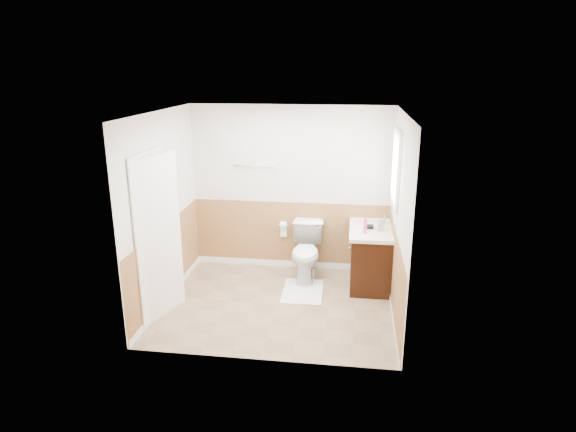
# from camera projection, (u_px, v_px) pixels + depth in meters

# --- Properties ---
(floor) EXTENTS (3.00, 3.00, 0.00)m
(floor) POSITION_uv_depth(u_px,v_px,m) (278.00, 304.00, 6.48)
(floor) COLOR #8C7051
(floor) RESTS_ON ground
(ceiling) EXTENTS (3.00, 3.00, 0.00)m
(ceiling) POSITION_uv_depth(u_px,v_px,m) (277.00, 112.00, 5.75)
(ceiling) COLOR white
(ceiling) RESTS_ON floor
(wall_back) EXTENTS (3.00, 0.00, 3.00)m
(wall_back) POSITION_uv_depth(u_px,v_px,m) (291.00, 189.00, 7.35)
(wall_back) COLOR silver
(wall_back) RESTS_ON floor
(wall_front) EXTENTS (3.00, 0.00, 3.00)m
(wall_front) POSITION_uv_depth(u_px,v_px,m) (258.00, 251.00, 4.88)
(wall_front) COLOR silver
(wall_front) RESTS_ON floor
(wall_left) EXTENTS (0.00, 3.00, 3.00)m
(wall_left) POSITION_uv_depth(u_px,v_px,m) (163.00, 209.00, 6.31)
(wall_left) COLOR silver
(wall_left) RESTS_ON floor
(wall_right) EXTENTS (0.00, 3.00, 3.00)m
(wall_right) POSITION_uv_depth(u_px,v_px,m) (399.00, 219.00, 5.93)
(wall_right) COLOR silver
(wall_right) RESTS_ON floor
(wainscot_back) EXTENTS (3.00, 0.00, 3.00)m
(wainscot_back) POSITION_uv_depth(u_px,v_px,m) (291.00, 236.00, 7.56)
(wainscot_back) COLOR #A27241
(wainscot_back) RESTS_ON floor
(wainscot_front) EXTENTS (3.00, 0.00, 3.00)m
(wainscot_front) POSITION_uv_depth(u_px,v_px,m) (259.00, 317.00, 5.12)
(wainscot_front) COLOR #A27241
(wainscot_front) RESTS_ON floor
(wainscot_left) EXTENTS (0.00, 2.60, 2.60)m
(wainscot_left) POSITION_uv_depth(u_px,v_px,m) (168.00, 263.00, 6.53)
(wainscot_left) COLOR #A27241
(wainscot_left) RESTS_ON floor
(wainscot_right) EXTENTS (0.00, 2.60, 2.60)m
(wainscot_right) POSITION_uv_depth(u_px,v_px,m) (394.00, 275.00, 6.15)
(wainscot_right) COLOR #A27241
(wainscot_right) RESTS_ON floor
(toilet) EXTENTS (0.48, 0.81, 0.82)m
(toilet) POSITION_uv_depth(u_px,v_px,m) (306.00, 252.00, 7.15)
(toilet) COLOR white
(toilet) RESTS_ON floor
(bath_mat) EXTENTS (0.57, 0.81, 0.02)m
(bath_mat) POSITION_uv_depth(u_px,v_px,m) (303.00, 291.00, 6.82)
(bath_mat) COLOR white
(bath_mat) RESTS_ON floor
(vanity_cabinet) EXTENTS (0.55, 1.10, 0.80)m
(vanity_cabinet) POSITION_uv_depth(u_px,v_px,m) (370.00, 256.00, 7.03)
(vanity_cabinet) COLOR black
(vanity_cabinet) RESTS_ON floor
(vanity_knob_left) EXTENTS (0.03, 0.03, 0.03)m
(vanity_knob_left) POSITION_uv_depth(u_px,v_px,m) (349.00, 248.00, 6.92)
(vanity_knob_left) COLOR #B5B5BB
(vanity_knob_left) RESTS_ON vanity_cabinet
(vanity_knob_right) EXTENTS (0.03, 0.03, 0.03)m
(vanity_knob_right) POSITION_uv_depth(u_px,v_px,m) (350.00, 243.00, 7.11)
(vanity_knob_right) COLOR white
(vanity_knob_right) RESTS_ON vanity_cabinet
(countertop) EXTENTS (0.60, 1.15, 0.05)m
(countertop) POSITION_uv_depth(u_px,v_px,m) (371.00, 228.00, 6.90)
(countertop) COLOR white
(countertop) RESTS_ON vanity_cabinet
(sink_basin) EXTENTS (0.36, 0.36, 0.02)m
(sink_basin) POSITION_uv_depth(u_px,v_px,m) (371.00, 223.00, 7.03)
(sink_basin) COLOR silver
(sink_basin) RESTS_ON countertop
(faucet) EXTENTS (0.02, 0.02, 0.14)m
(faucet) POSITION_uv_depth(u_px,v_px,m) (384.00, 219.00, 6.99)
(faucet) COLOR silver
(faucet) RESTS_ON countertop
(lotion_bottle) EXTENTS (0.05, 0.05, 0.22)m
(lotion_bottle) POSITION_uv_depth(u_px,v_px,m) (365.00, 226.00, 6.59)
(lotion_bottle) COLOR #EC3D94
(lotion_bottle) RESTS_ON countertop
(soap_dispenser) EXTENTS (0.09, 0.09, 0.18)m
(soap_dispenser) POSITION_uv_depth(u_px,v_px,m) (381.00, 224.00, 6.72)
(soap_dispenser) COLOR gray
(soap_dispenser) RESTS_ON countertop
(hair_dryer_body) EXTENTS (0.14, 0.07, 0.07)m
(hair_dryer_body) POSITION_uv_depth(u_px,v_px,m) (368.00, 226.00, 6.80)
(hair_dryer_body) COLOR black
(hair_dryer_body) RESTS_ON countertop
(hair_dryer_handle) EXTENTS (0.03, 0.03, 0.07)m
(hair_dryer_handle) POSITION_uv_depth(u_px,v_px,m) (366.00, 229.00, 6.80)
(hair_dryer_handle) COLOR black
(hair_dryer_handle) RESTS_ON countertop
(mirror_panel) EXTENTS (0.02, 0.35, 0.90)m
(mirror_panel) POSITION_uv_depth(u_px,v_px,m) (393.00, 175.00, 6.88)
(mirror_panel) COLOR silver
(mirror_panel) RESTS_ON wall_right
(window_frame) EXTENTS (0.04, 0.80, 1.00)m
(window_frame) POSITION_uv_depth(u_px,v_px,m) (396.00, 168.00, 6.34)
(window_frame) COLOR white
(window_frame) RESTS_ON wall_right
(window_glass) EXTENTS (0.01, 0.70, 0.90)m
(window_glass) POSITION_uv_depth(u_px,v_px,m) (397.00, 168.00, 6.34)
(window_glass) COLOR white
(window_glass) RESTS_ON wall_right
(door) EXTENTS (0.29, 0.78, 2.04)m
(door) POSITION_uv_depth(u_px,v_px,m) (158.00, 238.00, 5.94)
(door) COLOR white
(door) RESTS_ON wall_left
(door_frame) EXTENTS (0.02, 0.92, 2.10)m
(door_frame) POSITION_uv_depth(u_px,v_px,m) (152.00, 237.00, 5.94)
(door_frame) COLOR white
(door_frame) RESTS_ON wall_left
(door_knob) EXTENTS (0.06, 0.06, 0.06)m
(door_knob) POSITION_uv_depth(u_px,v_px,m) (173.00, 235.00, 6.26)
(door_knob) COLOR silver
(door_knob) RESTS_ON door
(towel_bar) EXTENTS (0.62, 0.02, 0.02)m
(towel_bar) POSITION_uv_depth(u_px,v_px,m) (254.00, 166.00, 7.27)
(towel_bar) COLOR silver
(towel_bar) RESTS_ON wall_back
(tp_holder_bar) EXTENTS (0.14, 0.02, 0.02)m
(tp_holder_bar) POSITION_uv_depth(u_px,v_px,m) (284.00, 225.00, 7.45)
(tp_holder_bar) COLOR silver
(tp_holder_bar) RESTS_ON wall_back
(tp_roll) EXTENTS (0.10, 0.11, 0.11)m
(tp_roll) POSITION_uv_depth(u_px,v_px,m) (284.00, 225.00, 7.45)
(tp_roll) COLOR white
(tp_roll) RESTS_ON tp_holder_bar
(tp_sheet) EXTENTS (0.10, 0.01, 0.16)m
(tp_sheet) POSITION_uv_depth(u_px,v_px,m) (284.00, 232.00, 7.49)
(tp_sheet) COLOR white
(tp_sheet) RESTS_ON tp_roll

